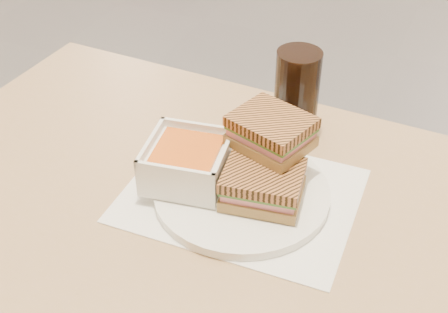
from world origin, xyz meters
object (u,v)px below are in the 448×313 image
at_px(main_table, 263,290).
at_px(cola_glass, 296,95).
at_px(plate, 242,193).
at_px(panini_lower, 263,184).
at_px(soup_bowl, 187,163).

distance_m(main_table, cola_glass, 0.31).
height_order(main_table, plate, plate).
bearing_deg(panini_lower, soup_bowl, -178.41).
distance_m(soup_bowl, panini_lower, 0.12).
distance_m(main_table, panini_lower, 0.17).
bearing_deg(soup_bowl, panini_lower, 1.59).
bearing_deg(panini_lower, plate, 168.70).
height_order(main_table, soup_bowl, soup_bowl).
distance_m(plate, soup_bowl, 0.09).
bearing_deg(cola_glass, plate, -95.46).
relative_size(main_table, cola_glass, 7.95).
height_order(soup_bowl, cola_glass, cola_glass).
bearing_deg(cola_glass, panini_lower, -84.86).
relative_size(panini_lower, cola_glass, 0.80).
distance_m(panini_lower, cola_glass, 0.19).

